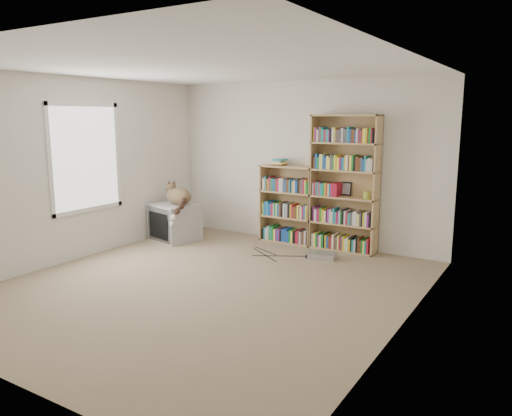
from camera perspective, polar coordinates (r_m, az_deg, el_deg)
The scene contains 16 objects.
floor at distance 5.96m, azimuth -5.51°, elevation -8.90°, with size 4.50×5.00×0.01m, color gray.
wall_back at distance 7.79m, azimuth 5.49°, elevation 5.12°, with size 4.50×0.02×2.50m, color silver.
wall_left at distance 7.25m, azimuth -20.09°, elevation 4.13°, with size 0.02×5.00×2.50m, color silver.
wall_right at distance 4.68m, azimuth 16.81°, elevation 1.13°, with size 0.02×5.00×2.50m, color silver.
ceiling at distance 5.65m, azimuth -5.97°, elevation 15.78°, with size 4.50×5.00×0.02m, color white.
window at distance 7.35m, azimuth -18.88°, elevation 5.46°, with size 0.02×1.22×1.52m, color white.
crt_tv at distance 8.12m, azimuth -9.20°, elevation -1.60°, with size 0.80×0.76×0.59m.
cat at distance 7.96m, azimuth -8.86°, elevation 1.04°, with size 0.67×0.69×0.58m.
bookcase_tall at distance 7.41m, azimuth 10.10°, elevation 2.31°, with size 1.00×0.30×1.99m.
bookcase_short at distance 7.85m, azimuth 3.72°, elevation 0.04°, with size 0.88×0.30×1.21m.
book_stack at distance 7.78m, azimuth 2.68°, elevation 5.26°, with size 0.19×0.24×0.10m, color #AB162F.
green_mug at distance 7.28m, azimuth 12.58°, elevation 1.48°, with size 0.09×0.09×0.10m, color #9EBC35.
framed_print at distance 7.49m, azimuth 10.30°, elevation 2.18°, with size 0.15×0.01×0.20m, color black.
dvd_player at distance 7.09m, azimuth 7.58°, elevation -5.41°, with size 0.37×0.26×0.08m, color #B3B3B8.
wall_outlet at distance 8.65m, azimuth -9.95°, elevation -0.68°, with size 0.01×0.08×0.13m, color silver.
floor_cables at distance 7.14m, azimuth 2.75°, elevation -5.53°, with size 1.20×0.70×0.01m, color black, non-canonical shape.
Camera 1 is at (3.41, -4.47, 1.98)m, focal length 35.00 mm.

